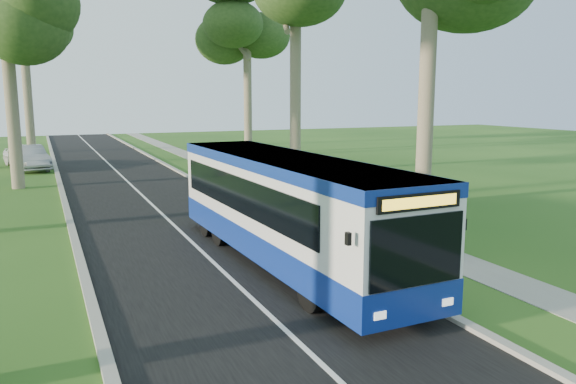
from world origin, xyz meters
The scene contains 14 objects.
ground centered at (0.00, 0.00, 0.00)m, with size 120.00×120.00×0.00m, color #275019.
road centered at (-3.50, 10.00, 0.01)m, with size 7.00×100.00×0.02m, color black.
kerb_east centered at (0.00, 10.00, 0.06)m, with size 0.25×100.00×0.12m, color #9E9B93.
kerb_west centered at (-7.00, 10.00, 0.06)m, with size 0.25×100.00×0.12m, color #9E9B93.
centre_line centered at (-3.50, 10.00, 0.02)m, with size 0.12×100.00×0.01m, color white.
footpath centered at (3.00, 10.00, 0.01)m, with size 1.50×100.00×0.02m, color gray.
bus centered at (-1.59, 0.26, 1.59)m, with size 2.80×11.63×3.06m.
bus_stop_sign centered at (0.59, -2.91, 1.77)m, with size 0.20×0.39×2.87m.
bus_shelter centered at (2.06, -0.41, 1.62)m, with size 1.87×2.89×2.31m.
litter_bin centered at (0.97, -0.09, 0.54)m, with size 0.61×0.61×1.06m.
car_white centered at (-8.79, 28.06, 0.77)m, with size 1.82×4.53×1.54m, color silver.
car_silver centered at (-8.51, 25.68, 0.80)m, with size 1.70×4.86×1.60m, color #95969C.
tree_west_e centered at (-8.50, 38.00, 12.32)m, with size 5.20×5.20×16.66m.
tree_east_d centered at (8.00, 30.00, 10.81)m, with size 5.20×5.20×14.59m.
Camera 1 is at (-7.82, -13.92, 4.73)m, focal length 35.00 mm.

